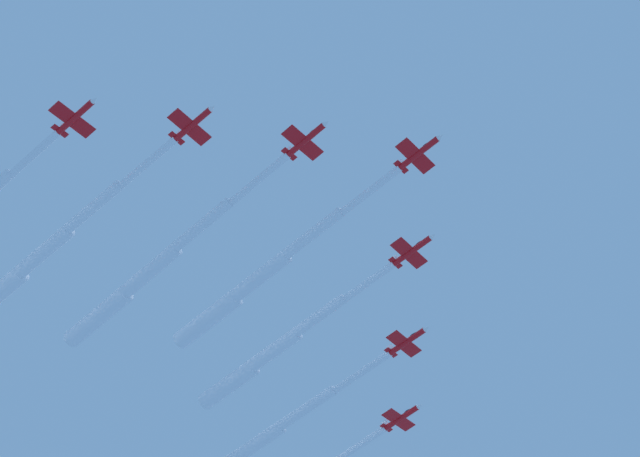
% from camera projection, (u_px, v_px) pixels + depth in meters
% --- Properties ---
extents(jet_lead, '(57.31, 38.17, 4.12)m').
position_uv_depth(jet_lead, '(256.00, 280.00, 186.26)').
color(jet_lead, red).
extents(jet_port_inner, '(52.41, 34.29, 4.13)m').
position_uv_depth(jet_port_inner, '(272.00, 352.00, 194.66)').
color(jet_port_inner, red).
extents(jet_starboard_inner, '(59.36, 40.21, 4.20)m').
position_uv_depth(jet_starboard_inner, '(146.00, 275.00, 186.36)').
color(jet_starboard_inner, red).
extents(jet_port_mid, '(60.44, 38.95, 4.19)m').
position_uv_depth(jet_port_mid, '(251.00, 448.00, 205.46)').
color(jet_port_mid, red).
extents(jet_starboard_mid, '(59.17, 38.60, 4.11)m').
position_uv_depth(jet_starboard_mid, '(40.00, 256.00, 186.03)').
color(jet_starboard_mid, red).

